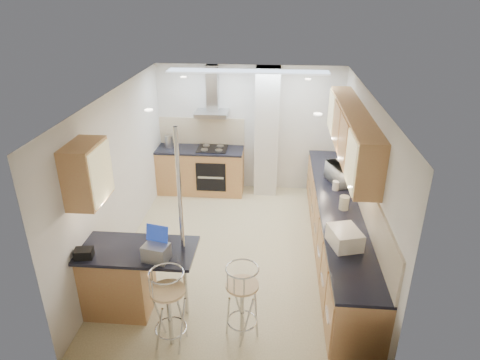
# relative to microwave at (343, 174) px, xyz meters

# --- Properties ---
(ground) EXTENTS (4.80, 4.80, 0.00)m
(ground) POSITION_rel_microwave_xyz_m (-1.62, -0.75, -1.07)
(ground) COLOR tan
(ground) RESTS_ON ground
(room_shell) EXTENTS (3.64, 4.84, 2.51)m
(room_shell) POSITION_rel_microwave_xyz_m (-1.30, -0.37, 0.47)
(room_shell) COLOR silver
(room_shell) RESTS_ON ground
(right_counter) EXTENTS (0.63, 4.40, 0.92)m
(right_counter) POSITION_rel_microwave_xyz_m (-0.12, -0.75, -0.61)
(right_counter) COLOR #B67149
(right_counter) RESTS_ON ground
(back_counter) EXTENTS (1.70, 0.63, 0.92)m
(back_counter) POSITION_rel_microwave_xyz_m (-2.57, 1.35, -0.61)
(back_counter) COLOR #B67149
(back_counter) RESTS_ON ground
(peninsula) EXTENTS (1.47, 0.72, 0.94)m
(peninsula) POSITION_rel_microwave_xyz_m (-2.75, -2.20, -0.60)
(peninsula) COLOR #B67149
(peninsula) RESTS_ON ground
(microwave) EXTENTS (0.55, 0.65, 0.31)m
(microwave) POSITION_rel_microwave_xyz_m (0.00, 0.00, 0.00)
(microwave) COLOR white
(microwave) RESTS_ON right_counter
(laptop) EXTENTS (0.33, 0.27, 0.20)m
(laptop) POSITION_rel_microwave_xyz_m (-2.43, -2.39, -0.04)
(laptop) COLOR gray
(laptop) RESTS_ON peninsula
(bag) EXTENTS (0.23, 0.19, 0.11)m
(bag) POSITION_rel_microwave_xyz_m (-3.28, -2.42, -0.08)
(bag) COLOR black
(bag) RESTS_ON peninsula
(bar_stool_near) EXTENTS (0.52, 0.52, 1.03)m
(bar_stool_near) POSITION_rel_microwave_xyz_m (-2.23, -2.72, -0.56)
(bar_stool_near) COLOR tan
(bar_stool_near) RESTS_ON ground
(bar_stool_end) EXTENTS (0.53, 0.53, 0.99)m
(bar_stool_end) POSITION_rel_microwave_xyz_m (-1.42, -2.52, -0.58)
(bar_stool_end) COLOR tan
(bar_stool_end) RESTS_ON ground
(jar_a) EXTENTS (0.16, 0.16, 0.16)m
(jar_a) POSITION_rel_microwave_xyz_m (0.01, 0.26, -0.07)
(jar_a) COLOR silver
(jar_a) RESTS_ON right_counter
(jar_b) EXTENTS (0.12, 0.12, 0.14)m
(jar_b) POSITION_rel_microwave_xyz_m (-0.13, -0.28, -0.08)
(jar_b) COLOR silver
(jar_b) RESTS_ON right_counter
(jar_c) EXTENTS (0.16, 0.16, 0.20)m
(jar_c) POSITION_rel_microwave_xyz_m (-0.09, -0.91, -0.06)
(jar_c) COLOR #B6B091
(jar_c) RESTS_ON right_counter
(jar_d) EXTENTS (0.10, 0.10, 0.15)m
(jar_d) POSITION_rel_microwave_xyz_m (-0.12, -1.67, -0.08)
(jar_d) COLOR white
(jar_d) RESTS_ON right_counter
(bread_bin) EXTENTS (0.44, 0.50, 0.22)m
(bread_bin) POSITION_rel_microwave_xyz_m (-0.21, -1.86, -0.04)
(bread_bin) COLOR silver
(bread_bin) RESTS_ON right_counter
(kettle) EXTENTS (0.16, 0.16, 0.23)m
(kettle) POSITION_rel_microwave_xyz_m (-3.19, 1.41, -0.04)
(kettle) COLOR #A8ABAD
(kettle) RESTS_ON back_counter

